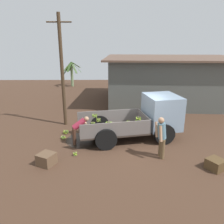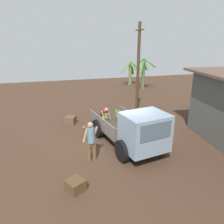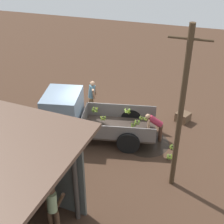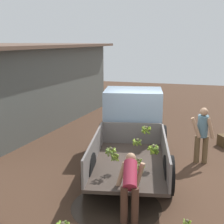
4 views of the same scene
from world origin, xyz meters
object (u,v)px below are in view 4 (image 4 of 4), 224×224
person_worker_loading (130,183)px  banana_bunch_on_ground_0 (187,223)px  cargo_truck (132,123)px  person_foreground_visitor (202,133)px

person_worker_loading → banana_bunch_on_ground_0: person_worker_loading is taller
person_worker_loading → banana_bunch_on_ground_0: (-0.04, -1.16, -0.66)m
cargo_truck → person_worker_loading: bearing=-178.6°
cargo_truck → person_foreground_visitor: (0.01, -2.07, -0.13)m
person_foreground_visitor → banana_bunch_on_ground_0: bearing=-10.2°
person_worker_loading → cargo_truck: bearing=0.4°
cargo_truck → person_worker_loading: size_ratio=3.95×
person_foreground_visitor → person_worker_loading: 3.65m
person_foreground_visitor → person_worker_loading: (-3.39, 1.34, -0.19)m
person_worker_loading → banana_bunch_on_ground_0: size_ratio=6.97×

